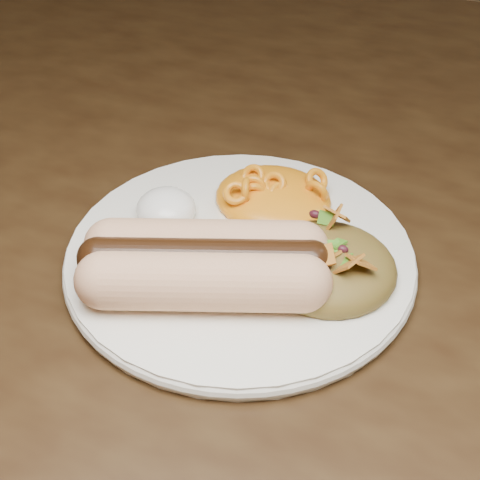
% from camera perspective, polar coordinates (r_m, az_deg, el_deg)
% --- Properties ---
extents(table, '(1.60, 0.90, 0.75)m').
position_cam_1_polar(table, '(0.69, 12.89, -3.15)').
color(table, '#362511').
rests_on(table, floor).
extents(plate, '(0.27, 0.27, 0.01)m').
position_cam_1_polar(plate, '(0.55, 0.00, -1.34)').
color(plate, white).
rests_on(plate, table).
extents(hotdog, '(0.15, 0.12, 0.04)m').
position_cam_1_polar(hotdog, '(0.50, -2.76, -1.80)').
color(hotdog, '#EDBA8F').
rests_on(hotdog, plate).
extents(mac_and_cheese, '(0.11, 0.10, 0.04)m').
position_cam_1_polar(mac_and_cheese, '(0.58, 2.63, 4.35)').
color(mac_and_cheese, orange).
rests_on(mac_and_cheese, plate).
extents(sour_cream, '(0.05, 0.05, 0.03)m').
position_cam_1_polar(sour_cream, '(0.57, -5.80, 2.92)').
color(sour_cream, white).
rests_on(sour_cream, plate).
extents(taco_salad, '(0.10, 0.10, 0.04)m').
position_cam_1_polar(taco_salad, '(0.52, 6.78, -1.23)').
color(taco_salad, '#994322').
rests_on(taco_salad, plate).
extents(fork, '(0.03, 0.14, 0.00)m').
position_cam_1_polar(fork, '(0.58, -7.58, 0.55)').
color(fork, white).
rests_on(fork, table).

